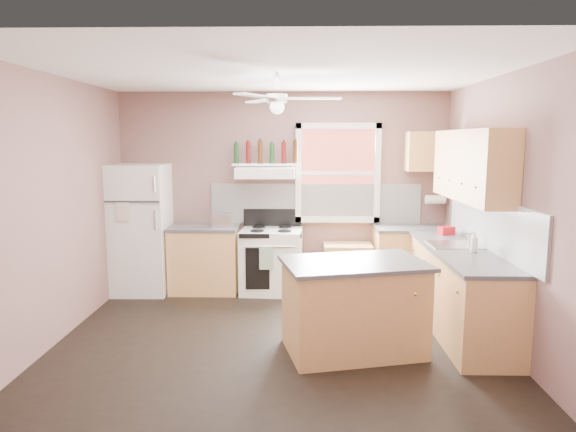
{
  "coord_description": "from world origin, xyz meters",
  "views": [
    {
      "loc": [
        0.21,
        -5.09,
        2.05
      ],
      "look_at": [
        0.1,
        0.3,
        1.25
      ],
      "focal_mm": 32.0,
      "sensor_mm": 36.0,
      "label": 1
    }
  ],
  "objects_px": {
    "stove": "(272,261)",
    "refrigerator": "(141,229)",
    "cart": "(347,268)",
    "toaster": "(222,221)",
    "island": "(354,308)"
  },
  "relations": [
    {
      "from": "stove",
      "to": "refrigerator",
      "type": "bearing_deg",
      "value": -176.19
    },
    {
      "from": "stove",
      "to": "cart",
      "type": "height_order",
      "value": "stove"
    },
    {
      "from": "refrigerator",
      "to": "toaster",
      "type": "relative_size",
      "value": 6.18
    },
    {
      "from": "toaster",
      "to": "island",
      "type": "height_order",
      "value": "toaster"
    },
    {
      "from": "stove",
      "to": "cart",
      "type": "distance_m",
      "value": 1.04
    },
    {
      "from": "stove",
      "to": "island",
      "type": "bearing_deg",
      "value": -61.95
    },
    {
      "from": "refrigerator",
      "to": "stove",
      "type": "height_order",
      "value": "refrigerator"
    },
    {
      "from": "cart",
      "to": "stove",
      "type": "bearing_deg",
      "value": -174.64
    },
    {
      "from": "refrigerator",
      "to": "toaster",
      "type": "height_order",
      "value": "refrigerator"
    },
    {
      "from": "refrigerator",
      "to": "cart",
      "type": "bearing_deg",
      "value": 1.13
    },
    {
      "from": "toaster",
      "to": "stove",
      "type": "height_order",
      "value": "toaster"
    },
    {
      "from": "refrigerator",
      "to": "toaster",
      "type": "distance_m",
      "value": 1.12
    },
    {
      "from": "toaster",
      "to": "cart",
      "type": "bearing_deg",
      "value": -6.56
    },
    {
      "from": "toaster",
      "to": "cart",
      "type": "relative_size",
      "value": 0.43
    },
    {
      "from": "refrigerator",
      "to": "cart",
      "type": "distance_m",
      "value": 2.85
    }
  ]
}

